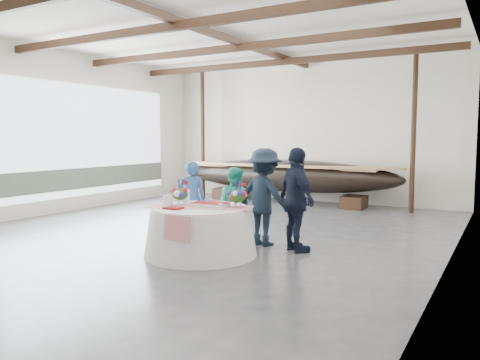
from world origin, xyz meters
The scene contains 14 objects.
floor centered at (0.00, 0.00, 0.00)m, with size 10.00×12.00×0.01m, color #3D3D42.
wall_back centered at (0.00, 6.00, 2.25)m, with size 10.00×0.02×4.50m, color silver.
wall_left centered at (-5.00, 0.00, 2.25)m, with size 0.02×12.00×4.50m, color silver.
wall_right centered at (5.00, 0.00, 2.25)m, with size 0.02×12.00×4.50m, color silver.
ceiling centered at (0.00, 0.00, 4.50)m, with size 10.00×12.00×0.01m, color white.
pavilion_structure centered at (0.00, 0.86, 4.00)m, with size 9.80×11.76×4.50m.
open_bay centered at (-4.95, 1.00, 1.83)m, with size 0.03×7.00×3.20m.
longboat_display centered at (-0.32, 5.04, 0.88)m, with size 7.37×1.47×1.38m.
banquet_table centered at (1.11, -1.72, 0.43)m, with size 2.01×2.01×0.86m.
tabletop_items centered at (1.09, -1.58, 1.01)m, with size 1.93×1.18×0.40m.
guest_woman_blue centered at (0.07, -0.55, 0.80)m, with size 0.58×0.38×1.60m, color #284B81.
guest_woman_teal centered at (1.04, -0.43, 0.75)m, with size 0.73×0.57×1.49m, color teal.
guest_man_left centered at (1.74, -0.47, 0.94)m, with size 1.21×0.70×1.88m, color black.
guest_man_right centered at (2.49, -0.66, 0.96)m, with size 1.12×0.47×1.91m, color black.
Camera 1 is at (5.82, -8.46, 2.09)m, focal length 35.00 mm.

